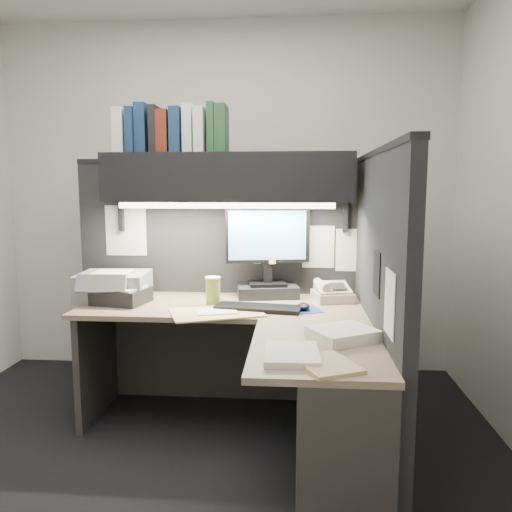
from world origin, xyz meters
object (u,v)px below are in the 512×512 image
object	(u,v)px
desk	(270,386)
monitor	(268,262)
coffee_cup	(213,292)
printer	(114,286)
overhead_shelf	(229,178)
notebook_stack	(122,296)
telephone	(332,293)
keyboard	(258,308)

from	to	relation	value
desk	monitor	distance (m)	0.95
coffee_cup	printer	size ratio (longest dim) A/B	0.39
desk	overhead_shelf	size ratio (longest dim) A/B	1.10
printer	notebook_stack	distance (m)	0.14
desk	printer	bearing A→B (deg)	147.83
desk	telephone	world-z (taller)	telephone
monitor	keyboard	distance (m)	0.42
overhead_shelf	telephone	size ratio (longest dim) A/B	6.56
monitor	keyboard	xyz separation A→B (m)	(-0.03, -0.36, -0.22)
overhead_shelf	coffee_cup	bearing A→B (deg)	-107.66
desk	coffee_cup	bearing A→B (deg)	125.06
printer	telephone	bearing A→B (deg)	-1.13
desk	printer	distance (m)	1.27
telephone	coffee_cup	bearing A→B (deg)	-178.37
keyboard	coffee_cup	size ratio (longest dim) A/B	3.04
monitor	desk	bearing A→B (deg)	-95.54
overhead_shelf	telephone	xyz separation A→B (m)	(0.66, -0.04, -0.72)
coffee_cup	keyboard	bearing A→B (deg)	-19.16
overhead_shelf	telephone	bearing A→B (deg)	-3.32
telephone	coffee_cup	xyz separation A→B (m)	(-0.73, -0.18, 0.04)
notebook_stack	monitor	bearing A→B (deg)	15.47
telephone	coffee_cup	size ratio (longest dim) A/B	1.44
monitor	printer	distance (m)	1.00
coffee_cup	printer	world-z (taller)	printer
desk	notebook_stack	distance (m)	1.14
keyboard	coffee_cup	bearing A→B (deg)	169.56
notebook_stack	coffee_cup	bearing A→B (deg)	-1.52
keyboard	printer	size ratio (longest dim) A/B	1.18
desk	notebook_stack	size ratio (longest dim) A/B	5.59
overhead_shelf	notebook_stack	bearing A→B (deg)	-162.16
monitor	telephone	world-z (taller)	monitor
keyboard	coffee_cup	world-z (taller)	coffee_cup
keyboard	notebook_stack	size ratio (longest dim) A/B	1.64
overhead_shelf	monitor	world-z (taller)	overhead_shelf
desk	monitor	xyz separation A→B (m)	(-0.06, 0.79, 0.52)
overhead_shelf	keyboard	xyz separation A→B (m)	(0.21, -0.32, -0.76)
telephone	overhead_shelf	bearing A→B (deg)	164.16
overhead_shelf	coffee_cup	size ratio (longest dim) A/B	9.44
telephone	notebook_stack	world-z (taller)	telephone
monitor	notebook_stack	world-z (taller)	monitor
overhead_shelf	coffee_cup	world-z (taller)	overhead_shelf
desk	printer	xyz separation A→B (m)	(-1.03, 0.65, 0.37)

